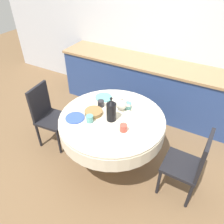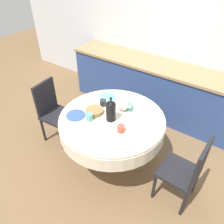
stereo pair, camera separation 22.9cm
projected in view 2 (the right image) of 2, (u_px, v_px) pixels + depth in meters
ground_plane at (112, 159)px, 3.08m from camera, size 12.00×12.00×0.00m
wall_back at (176, 34)px, 3.42m from camera, size 7.00×0.05×2.60m
kitchen_counter at (159, 89)px, 3.71m from camera, size 3.24×0.64×0.91m
dining_table at (112, 125)px, 2.70m from camera, size 1.29×1.29×0.76m
chair_left at (187, 170)px, 2.30m from camera, size 0.41×0.41×0.93m
chair_right at (53, 109)px, 3.16m from camera, size 0.44×0.44×0.93m
plate_near_left at (76, 115)px, 2.64m from camera, size 0.23×0.23×0.01m
cup_near_left at (89, 117)px, 2.56m from camera, size 0.08×0.08×0.08m
plate_near_right at (113, 143)px, 2.27m from camera, size 0.23×0.23×0.01m
cup_near_right at (121, 129)px, 2.40m from camera, size 0.08×0.08×0.08m
plate_far_left at (107, 97)px, 2.97m from camera, size 0.23×0.23×0.01m
cup_far_left at (103, 103)px, 2.79m from camera, size 0.08×0.08×0.08m
plate_far_right at (147, 112)px, 2.70m from camera, size 0.23×0.23×0.01m
cup_far_right at (130, 107)px, 2.72m from camera, size 0.08×0.08×0.08m
coffee_carafe at (111, 110)px, 2.51m from camera, size 0.11×0.11×0.32m
teapot at (123, 105)px, 2.68m from camera, size 0.19×0.14×0.18m
bread_basket at (95, 111)px, 2.68m from camera, size 0.22×0.22×0.05m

